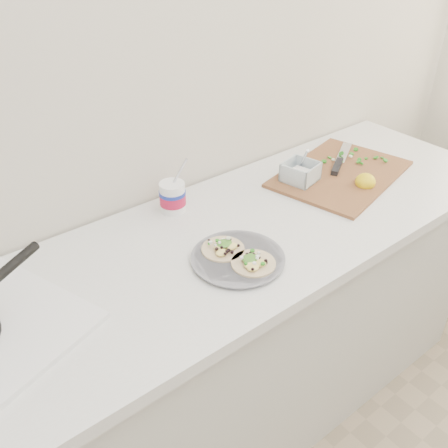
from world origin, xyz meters
TOP-DOWN VIEW (x-y plane):
  - counter at (0.00, 1.43)m, footprint 2.44×0.66m
  - taco_plate at (0.09, 1.31)m, footprint 0.27×0.27m
  - tub at (0.10, 1.64)m, footprint 0.09×0.09m
  - cutboard at (0.70, 1.47)m, footprint 0.57×0.46m

SIDE VIEW (x-z plane):
  - counter at x=0.00m, z-range 0.00..0.90m
  - taco_plate at x=0.09m, z-range 0.90..0.94m
  - cutboard at x=0.70m, z-range 0.88..0.96m
  - tub at x=0.10m, z-range 0.87..1.06m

